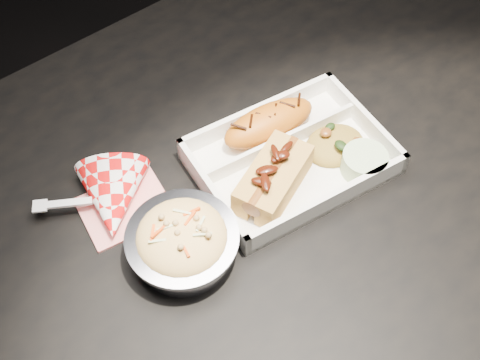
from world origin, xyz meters
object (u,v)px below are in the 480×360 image
at_px(dining_table, 273,210).
at_px(napkin_fork, 113,200).
at_px(food_tray, 290,159).
at_px(hotdog, 273,177).
at_px(foil_coleslaw_cup, 182,241).
at_px(fried_pastry, 269,123).

distance_m(dining_table, napkin_fork, 0.24).
xyz_separation_m(dining_table, food_tray, (0.03, 0.00, 0.10)).
bearing_deg(food_tray, napkin_fork, 166.37).
bearing_deg(hotdog, napkin_fork, 126.02).
bearing_deg(foil_coleslaw_cup, dining_table, 6.46).
distance_m(fried_pastry, foil_coleslaw_cup, 0.21).
bearing_deg(fried_pastry, food_tray, -98.75).
bearing_deg(food_tray, dining_table, -169.81).
bearing_deg(napkin_fork, foil_coleslaw_cup, -42.88).
relative_size(food_tray, fried_pastry, 1.98).
distance_m(hotdog, napkin_fork, 0.21).
bearing_deg(dining_table, hotdog, -139.88).
distance_m(food_tray, foil_coleslaw_cup, 0.19).
distance_m(hotdog, foil_coleslaw_cup, 0.14).
bearing_deg(fried_pastry, napkin_fork, 170.92).
distance_m(dining_table, food_tray, 0.10).
height_order(fried_pastry, napkin_fork, napkin_fork).
distance_m(food_tray, hotdog, 0.06).
xyz_separation_m(fried_pastry, napkin_fork, (-0.23, 0.04, -0.01)).
xyz_separation_m(food_tray, napkin_fork, (-0.22, 0.09, 0.01)).
relative_size(dining_table, fried_pastry, 8.66).
bearing_deg(dining_table, fried_pastry, 58.06).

